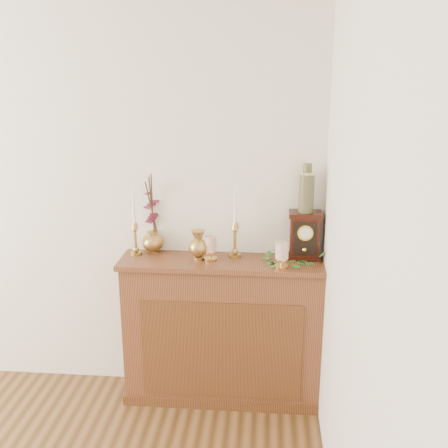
# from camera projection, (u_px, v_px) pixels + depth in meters

# --- Properties ---
(console_shelf) EXTENTS (1.24, 0.34, 0.93)m
(console_shelf) POSITION_uv_depth(u_px,v_px,m) (223.00, 334.00, 3.27)
(console_shelf) COLOR brown
(console_shelf) RESTS_ON ground
(candlestick_left) EXTENTS (0.07, 0.07, 0.42)m
(candlestick_left) POSITION_uv_depth(u_px,v_px,m) (135.00, 233.00, 3.18)
(candlestick_left) COLOR tan
(candlestick_left) RESTS_ON console_shelf
(candlestick_center) EXTENTS (0.07, 0.07, 0.44)m
(candlestick_center) POSITION_uv_depth(u_px,v_px,m) (235.00, 234.00, 3.14)
(candlestick_center) COLOR tan
(candlestick_center) RESTS_ON console_shelf
(bud_vase) EXTENTS (0.11, 0.11, 0.18)m
(bud_vase) POSITION_uv_depth(u_px,v_px,m) (198.00, 245.00, 3.11)
(bud_vase) COLOR tan
(bud_vase) RESTS_ON console_shelf
(ginger_jar) EXTENTS (0.21, 0.22, 0.51)m
(ginger_jar) POSITION_uv_depth(u_px,v_px,m) (152.00, 215.00, 3.24)
(ginger_jar) COLOR tan
(ginger_jar) RESTS_ON console_shelf
(pillar_candle_left) EXTENTS (0.08, 0.08, 0.16)m
(pillar_candle_left) POSITION_uv_depth(u_px,v_px,m) (210.00, 247.00, 3.11)
(pillar_candle_left) COLOR gold
(pillar_candle_left) RESTS_ON console_shelf
(pillar_candle_right) EXTENTS (0.08, 0.08, 0.16)m
(pillar_candle_right) POSITION_uv_depth(u_px,v_px,m) (282.00, 254.00, 2.98)
(pillar_candle_right) COLOR gold
(pillar_candle_right) RESTS_ON console_shelf
(ivy_garland) EXTENTS (0.41, 0.21, 0.08)m
(ivy_garland) POSITION_uv_depth(u_px,v_px,m) (290.00, 261.00, 3.07)
(ivy_garland) COLOR #37742C
(ivy_garland) RESTS_ON console_shelf
(mantel_clock) EXTENTS (0.19, 0.14, 0.29)m
(mantel_clock) POSITION_uv_depth(u_px,v_px,m) (305.00, 236.00, 3.12)
(mantel_clock) COLOR black
(mantel_clock) RESTS_ON console_shelf
(ceramic_vase) EXTENTS (0.09, 0.09, 0.29)m
(ceramic_vase) POSITION_uv_depth(u_px,v_px,m) (307.00, 190.00, 3.05)
(ceramic_vase) COLOR #1B3727
(ceramic_vase) RESTS_ON mantel_clock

